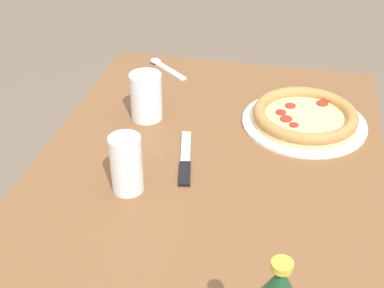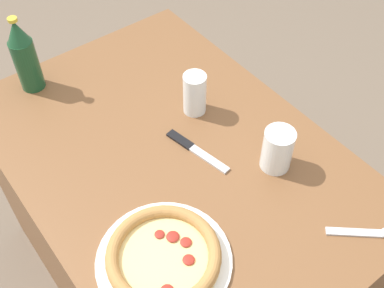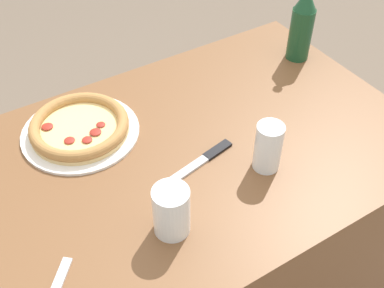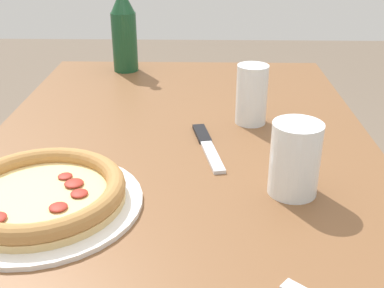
{
  "view_description": "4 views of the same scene",
  "coord_description": "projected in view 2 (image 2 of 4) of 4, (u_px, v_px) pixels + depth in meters",
  "views": [
    {
      "loc": [
        -0.94,
        -0.17,
        1.45
      ],
      "look_at": [
        0.04,
        0.04,
        0.78
      ],
      "focal_mm": 50.0,
      "sensor_mm": 36.0,
      "label": 1
    },
    {
      "loc": [
        0.7,
        -0.47,
        1.74
      ],
      "look_at": [
        0.04,
        0.03,
        0.79
      ],
      "focal_mm": 45.0,
      "sensor_mm": 36.0,
      "label": 2
    },
    {
      "loc": [
        0.49,
        0.76,
        1.61
      ],
      "look_at": [
        0.03,
        0.02,
        0.77
      ],
      "focal_mm": 45.0,
      "sensor_mm": 36.0,
      "label": 3
    },
    {
      "loc": [
        0.88,
        0.05,
        1.15
      ],
      "look_at": [
        0.1,
        0.03,
        0.78
      ],
      "focal_mm": 45.0,
      "sensor_mm": 36.0,
      "label": 4
    }
  ],
  "objects": [
    {
      "name": "glass_lemonade",
      "position": [
        277.0,
        151.0,
        1.24
      ],
      "size": [
        0.08,
        0.08,
        0.12
      ],
      "color": "white",
      "rests_on": "table"
    },
    {
      "name": "knife",
      "position": [
        195.0,
        149.0,
        1.31
      ],
      "size": [
        0.21,
        0.06,
        0.01
      ],
      "color": "black",
      "rests_on": "table"
    },
    {
      "name": "ground_plane",
      "position": [
        178.0,
        276.0,
        1.87
      ],
      "size": [
        8.0,
        8.0,
        0.0
      ],
      "primitive_type": "plane",
      "color": "#6B5B4C"
    },
    {
      "name": "pizza_salami",
      "position": [
        164.0,
        257.0,
        1.08
      ],
      "size": [
        0.31,
        0.31,
        0.04
      ],
      "color": "white",
      "rests_on": "table"
    },
    {
      "name": "table",
      "position": [
        176.0,
        225.0,
        1.59
      ],
      "size": [
        1.15,
        0.79,
        0.74
      ],
      "color": "brown",
      "rests_on": "ground_plane"
    },
    {
      "name": "glass_mango_juice",
      "position": [
        195.0,
        95.0,
        1.37
      ],
      "size": [
        0.07,
        0.07,
        0.13
      ],
      "color": "white",
      "rests_on": "table"
    },
    {
      "name": "spoon",
      "position": [
        372.0,
        233.0,
        1.14
      ],
      "size": [
        0.13,
        0.14,
        0.01
      ],
      "color": "silver",
      "rests_on": "table"
    },
    {
      "name": "beer_bottle",
      "position": [
        24.0,
        56.0,
        1.4
      ],
      "size": [
        0.07,
        0.07,
        0.25
      ],
      "color": "#194728",
      "rests_on": "table"
    }
  ]
}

